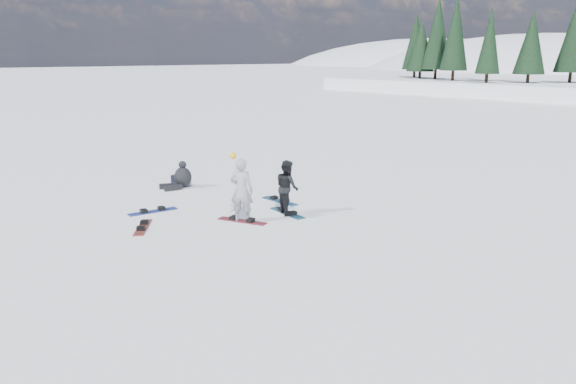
# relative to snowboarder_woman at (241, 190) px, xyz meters

# --- Properties ---
(ground) EXTENTS (420.00, 420.00, 0.00)m
(ground) POSITION_rel_snowboarder_woman_xyz_m (1.40, -0.58, -0.93)
(ground) COLOR white
(ground) RESTS_ON ground
(snowboarder_woman) EXTENTS (0.80, 0.74, 1.99)m
(snowboarder_woman) POSITION_rel_snowboarder_woman_xyz_m (0.00, 0.00, 0.00)
(snowboarder_woman) COLOR #98979C
(snowboarder_woman) RESTS_ON ground
(snowboarder_man) EXTENTS (0.94, 0.83, 1.63)m
(snowboarder_man) POSITION_rel_snowboarder_woman_xyz_m (0.23, 1.52, -0.12)
(snowboarder_man) COLOR black
(snowboarder_man) RESTS_ON ground
(seated_rider) EXTENTS (0.83, 1.22, 0.96)m
(seated_rider) POSITION_rel_snowboarder_woman_xyz_m (-4.82, 0.96, -0.56)
(seated_rider) COLOR black
(seated_rider) RESTS_ON ground
(gear_bag) EXTENTS (0.49, 0.37, 0.30)m
(gear_bag) POSITION_rel_snowboarder_woman_xyz_m (-5.52, 1.22, -0.78)
(gear_bag) COLOR black
(gear_bag) RESTS_ON ground
(snowboard_woman) EXTENTS (1.50, 0.82, 0.03)m
(snowboard_woman) POSITION_rel_snowboarder_woman_xyz_m (0.00, 0.00, -0.92)
(snowboard_woman) COLOR maroon
(snowboard_woman) RESTS_ON ground
(snowboard_man) EXTENTS (1.52, 0.47, 0.03)m
(snowboard_man) POSITION_rel_snowboarder_woman_xyz_m (0.23, 1.52, -0.92)
(snowboard_man) COLOR #165F7D
(snowboard_man) RESTS_ON ground
(snowboard_loose_c) EXTENTS (1.50, 0.30, 0.03)m
(snowboard_loose_c) POSITION_rel_snowboarder_woman_xyz_m (-0.98, 2.28, -0.92)
(snowboard_loose_c) COLOR #1A5D93
(snowboard_loose_c) RESTS_ON ground
(snowboard_loose_b) EXTENTS (1.36, 1.13, 0.03)m
(snowboard_loose_b) POSITION_rel_snowboarder_woman_xyz_m (-1.34, -2.41, -0.92)
(snowboard_loose_b) COLOR #973421
(snowboard_loose_b) RESTS_ON ground
(snowboard_loose_a) EXTENTS (0.48, 1.52, 0.03)m
(snowboard_loose_a) POSITION_rel_snowboarder_woman_xyz_m (-2.61, -1.41, -0.92)
(snowboard_loose_a) COLOR #1C389E
(snowboard_loose_a) RESTS_ON ground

